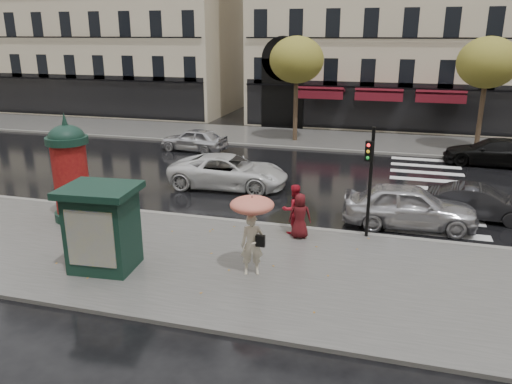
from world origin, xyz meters
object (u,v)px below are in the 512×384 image
(morris_column, at_px, (70,169))
(traffic_light, at_px, (370,172))
(car_white, at_px, (229,171))
(car_far_silver, at_px, (194,140))
(car_silver, at_px, (409,206))
(man_burgundy, at_px, (300,216))
(newsstand, at_px, (103,227))
(woman_red, at_px, (294,209))
(car_black, at_px, (492,152))
(woman_umbrella, at_px, (252,222))
(car_darkgrey, at_px, (479,203))

(morris_column, relative_size, traffic_light, 1.06)
(car_white, height_order, car_far_silver, car_white)
(traffic_light, bearing_deg, car_silver, 49.70)
(man_burgundy, bearing_deg, newsstand, 26.49)
(newsstand, bearing_deg, man_burgundy, 36.74)
(woman_red, relative_size, car_silver, 0.37)
(car_white, bearing_deg, car_black, -59.86)
(car_silver, distance_m, car_black, 11.44)
(woman_umbrella, bearing_deg, morris_column, 161.95)
(traffic_light, distance_m, car_white, 8.09)
(traffic_light, bearing_deg, car_white, 144.94)
(woman_red, distance_m, car_far_silver, 14.17)
(car_darkgrey, height_order, car_black, car_black)
(car_darkgrey, bearing_deg, man_burgundy, 129.11)
(woman_red, bearing_deg, car_darkgrey, 172.12)
(man_burgundy, height_order, morris_column, morris_column)
(morris_column, height_order, car_silver, morris_column)
(morris_column, height_order, car_white, morris_column)
(woman_umbrella, height_order, morris_column, morris_column)
(traffic_light, height_order, car_darkgrey, traffic_light)
(woman_red, height_order, car_black, woman_red)
(man_burgundy, distance_m, car_far_silver, 14.60)
(woman_red, distance_m, car_darkgrey, 7.41)
(car_darkgrey, bearing_deg, car_white, 89.59)
(car_silver, bearing_deg, man_burgundy, 119.66)
(man_burgundy, xyz_separation_m, newsstand, (-5.12, -3.82, 0.52))
(car_silver, bearing_deg, car_far_silver, 49.19)
(traffic_light, xyz_separation_m, car_silver, (1.42, 1.67, -1.61))
(newsstand, bearing_deg, car_darkgrey, 34.54)
(morris_column, distance_m, car_far_silver, 12.32)
(man_burgundy, distance_m, car_silver, 4.29)
(man_burgundy, relative_size, car_white, 0.29)
(car_black, xyz_separation_m, car_far_silver, (-16.70, -1.18, -0.03))
(traffic_light, xyz_separation_m, car_far_silver, (-10.88, 11.05, -1.73))
(woman_umbrella, xyz_separation_m, car_black, (8.80, 15.92, -0.99))
(morris_column, height_order, car_darkgrey, morris_column)
(car_darkgrey, height_order, car_far_silver, car_far_silver)
(traffic_light, height_order, car_white, traffic_light)
(woman_umbrella, xyz_separation_m, car_far_silver, (-7.90, 14.74, -1.02))
(morris_column, xyz_separation_m, car_black, (16.46, 13.43, -1.33))
(woman_red, bearing_deg, car_white, -87.60)
(newsstand, bearing_deg, morris_column, 135.40)
(woman_red, relative_size, traffic_light, 0.46)
(man_burgundy, bearing_deg, car_silver, -157.12)
(traffic_light, distance_m, car_darkgrey, 5.48)
(man_burgundy, bearing_deg, car_white, -60.72)
(woman_red, bearing_deg, car_black, -160.49)
(woman_red, xyz_separation_m, car_white, (-4.03, 4.88, -0.25))
(woman_umbrella, relative_size, car_black, 0.49)
(morris_column, distance_m, newsstand, 4.74)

